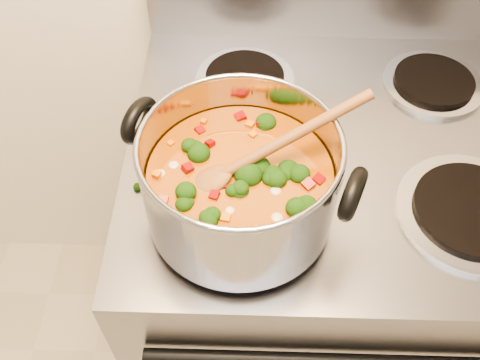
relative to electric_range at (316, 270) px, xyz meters
The scene contains 4 objects.
electric_range is the anchor object (origin of this frame).
stockpot 0.59m from the electric_range, 136.68° to the right, with size 0.33×0.27×0.16m.
wooden_spoon 0.62m from the electric_range, 135.47° to the right, with size 0.26×0.13×0.11m.
cooktop_crumbs 0.59m from the electric_range, 132.05° to the right, with size 0.35×0.10×0.01m.
Camera 1 is at (-0.10, 0.53, 1.59)m, focal length 40.00 mm.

